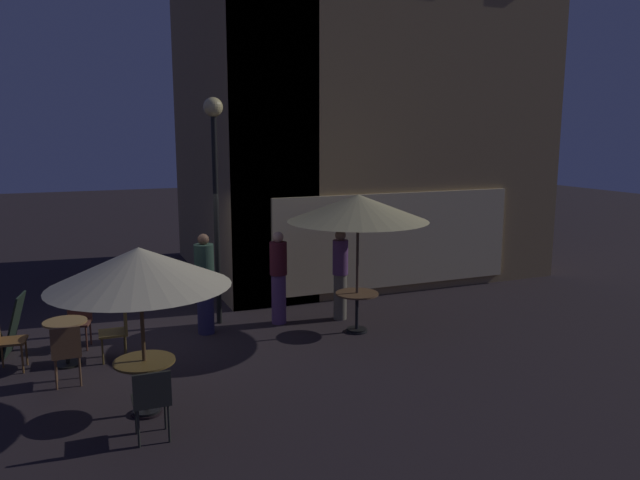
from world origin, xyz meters
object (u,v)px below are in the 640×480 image
(street_lamp_near_corner, at_px, (215,162))
(cafe_chair_1, at_px, (119,326))
(cafe_table_1, at_px, (145,374))
(patron_standing_1, at_px, (340,274))
(cafe_chair_4, at_px, (66,350))
(cafe_chair_2, at_px, (79,315))
(menu_sandwich_board, at_px, (2,326))
(patio_umbrella_0, at_px, (358,208))
(cafe_chair_3, at_px, (4,337))
(cafe_table_2, at_px, (66,335))
(cafe_table_0, at_px, (357,302))
(cafe_chair_0, at_px, (152,397))
(patio_umbrella_1, at_px, (139,267))
(patron_standing_0, at_px, (279,277))
(patron_standing_2, at_px, (205,284))

(street_lamp_near_corner, bearing_deg, cafe_chair_1, -147.19)
(cafe_table_1, bearing_deg, patron_standing_1, 34.57)
(cafe_table_1, bearing_deg, cafe_chair_4, 125.36)
(cafe_table_1, relative_size, cafe_chair_2, 0.83)
(menu_sandwich_board, distance_m, cafe_chair_2, 1.16)
(cafe_chair_4, bearing_deg, patio_umbrella_0, -83.62)
(patio_umbrella_0, relative_size, cafe_chair_3, 2.89)
(cafe_table_2, height_order, cafe_chair_2, cafe_chair_2)
(patio_umbrella_0, xyz_separation_m, cafe_chair_1, (-4.13, 0.24, -1.74))
(cafe_table_2, xyz_separation_m, cafe_chair_4, (0.01, -0.88, 0.05))
(cafe_table_1, bearing_deg, menu_sandwich_board, 122.30)
(cafe_chair_1, relative_size, cafe_chair_2, 1.00)
(street_lamp_near_corner, height_order, cafe_table_0, street_lamp_near_corner)
(cafe_table_2, xyz_separation_m, cafe_chair_0, (0.94, -2.99, 0.06))
(menu_sandwich_board, relative_size, cafe_table_2, 1.40)
(cafe_chair_0, xyz_separation_m, cafe_chair_3, (-1.81, 3.09, -0.02))
(patron_standing_1, bearing_deg, cafe_chair_0, 96.39)
(menu_sandwich_board, bearing_deg, patio_umbrella_1, -47.60)
(menu_sandwich_board, distance_m, cafe_chair_1, 1.95)
(cafe_chair_2, distance_m, cafe_chair_3, 1.31)
(cafe_table_1, xyz_separation_m, patron_standing_1, (4.01, 2.76, 0.36))
(street_lamp_near_corner, height_order, patio_umbrella_1, street_lamp_near_corner)
(cafe_chair_3, distance_m, cafe_chair_4, 1.31)
(street_lamp_near_corner, xyz_separation_m, cafe_chair_1, (-1.91, -1.23, -2.54))
(patio_umbrella_1, xyz_separation_m, patron_standing_0, (2.82, 2.97, -1.05))
(street_lamp_near_corner, relative_size, menu_sandwich_board, 4.21)
(patio_umbrella_1, distance_m, patron_standing_2, 3.38)
(menu_sandwich_board, relative_size, cafe_table_0, 1.29)
(cafe_chair_4, height_order, patron_standing_1, patron_standing_1)
(cafe_table_2, distance_m, cafe_chair_2, 0.87)
(patio_umbrella_0, xyz_separation_m, cafe_chair_4, (-4.92, -0.61, -1.74))
(street_lamp_near_corner, height_order, cafe_table_2, street_lamp_near_corner)
(patron_standing_1, height_order, patron_standing_2, patron_standing_2)
(cafe_chair_3, distance_m, patron_standing_2, 3.30)
(cafe_chair_1, distance_m, patron_standing_0, 3.09)
(cafe_table_1, height_order, cafe_chair_4, cafe_chair_4)
(cafe_chair_3, bearing_deg, cafe_table_2, -0.00)
(street_lamp_near_corner, distance_m, patron_standing_1, 3.20)
(cafe_table_1, height_order, patron_standing_0, patron_standing_0)
(patron_standing_1, bearing_deg, cafe_table_2, 61.37)
(cafe_table_2, distance_m, patron_standing_1, 5.01)
(cafe_chair_1, height_order, cafe_chair_4, cafe_chair_1)
(cafe_table_0, height_order, cafe_table_2, cafe_table_0)
(street_lamp_near_corner, relative_size, cafe_chair_2, 4.51)
(menu_sandwich_board, relative_size, cafe_chair_2, 1.07)
(cafe_chair_1, height_order, patron_standing_0, patron_standing_0)
(cafe_chair_3, bearing_deg, cafe_table_0, 2.51)
(patio_umbrella_0, xyz_separation_m, cafe_chair_3, (-5.80, 0.36, -1.75))
(cafe_table_1, distance_m, patron_standing_1, 4.88)
(patron_standing_0, relative_size, patron_standing_2, 0.97)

